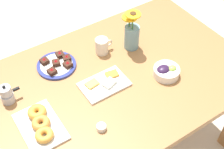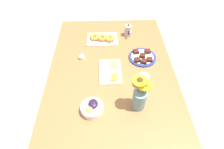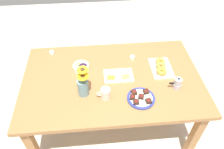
# 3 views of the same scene
# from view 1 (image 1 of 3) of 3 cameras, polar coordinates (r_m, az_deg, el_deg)

# --- Properties ---
(ground_plane) EXTENTS (6.00, 6.00, 0.00)m
(ground_plane) POSITION_cam_1_polar(r_m,az_deg,el_deg) (2.35, 0.00, -13.20)
(ground_plane) COLOR beige
(dining_table) EXTENTS (1.60, 1.00, 0.74)m
(dining_table) POSITION_cam_1_polar(r_m,az_deg,el_deg) (1.81, 0.00, -2.72)
(dining_table) COLOR #9E6B3D
(dining_table) RESTS_ON ground_plane
(coffee_mug) EXTENTS (0.11, 0.08, 0.10)m
(coffee_mug) POSITION_cam_1_polar(r_m,az_deg,el_deg) (1.88, -1.84, 5.27)
(coffee_mug) COLOR silver
(coffee_mug) RESTS_ON dining_table
(grape_bowl) EXTENTS (0.15, 0.15, 0.07)m
(grape_bowl) POSITION_cam_1_polar(r_m,az_deg,el_deg) (1.78, 9.88, 0.58)
(grape_bowl) COLOR white
(grape_bowl) RESTS_ON dining_table
(cheese_platter) EXTENTS (0.26, 0.17, 0.03)m
(cheese_platter) POSITION_cam_1_polar(r_m,az_deg,el_deg) (1.72, -1.40, -1.68)
(cheese_platter) COLOR white
(cheese_platter) RESTS_ON dining_table
(croissant_platter) EXTENTS (0.19, 0.28, 0.05)m
(croissant_platter) POSITION_cam_1_polar(r_m,az_deg,el_deg) (1.58, -12.96, -8.83)
(croissant_platter) COLOR white
(croissant_platter) RESTS_ON dining_table
(jam_cup_honey) EXTENTS (0.05, 0.05, 0.03)m
(jam_cup_honey) POSITION_cam_1_polar(r_m,az_deg,el_deg) (1.54, -1.97, -9.60)
(jam_cup_honey) COLOR white
(jam_cup_honey) RESTS_ON dining_table
(dessert_plate) EXTENTS (0.23, 0.23, 0.05)m
(dessert_plate) POSITION_cam_1_polar(r_m,az_deg,el_deg) (1.84, -10.06, 1.79)
(dessert_plate) COLOR navy
(dessert_plate) RESTS_ON dining_table
(flower_vase) EXTENTS (0.10, 0.12, 0.27)m
(flower_vase) POSITION_cam_1_polar(r_m,az_deg,el_deg) (1.89, 3.63, 7.24)
(flower_vase) COLOR #6B939E
(flower_vase) RESTS_ON dining_table
(moka_pot) EXTENTS (0.11, 0.07, 0.12)m
(moka_pot) POSITION_cam_1_polar(r_m,az_deg,el_deg) (1.70, -18.68, -3.51)
(moka_pot) COLOR #B7B7BC
(moka_pot) RESTS_ON dining_table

